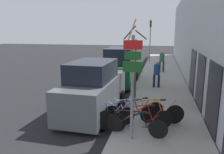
% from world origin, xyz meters
% --- Properties ---
extents(ground_plane, '(80.00, 80.00, 0.00)m').
position_xyz_m(ground_plane, '(0.00, 11.20, 0.00)').
color(ground_plane, black).
extents(sidewalk_curb, '(3.20, 32.00, 0.15)m').
position_xyz_m(sidewalk_curb, '(2.60, 14.00, 0.07)').
color(sidewalk_curb, '#9E9B93').
rests_on(sidewalk_curb, ground).
extents(building_facade, '(0.23, 32.00, 6.50)m').
position_xyz_m(building_facade, '(4.35, 13.91, 3.23)').
color(building_facade, '#BCBCC1').
rests_on(building_facade, ground).
extents(signpost, '(0.58, 0.12, 3.23)m').
position_xyz_m(signpost, '(1.70, 4.10, 1.98)').
color(signpost, gray).
rests_on(signpost, sidewalk_curb).
extents(bicycle_0, '(2.08, 0.44, 0.85)m').
position_xyz_m(bicycle_0, '(1.78, 4.39, 0.52)').
color(bicycle_0, black).
rests_on(bicycle_0, sidewalk_curb).
extents(bicycle_1, '(2.16, 0.84, 0.91)m').
position_xyz_m(bicycle_1, '(1.91, 4.79, 0.54)').
color(bicycle_1, black).
rests_on(bicycle_1, sidewalk_curb).
extents(bicycle_2, '(2.02, 1.33, 0.97)m').
position_xyz_m(bicycle_2, '(1.45, 5.02, 0.56)').
color(bicycle_2, black).
rests_on(bicycle_2, sidewalk_curb).
extents(bicycle_3, '(2.45, 0.81, 0.97)m').
position_xyz_m(bicycle_3, '(2.20, 5.32, 0.56)').
color(bicycle_3, black).
rests_on(bicycle_3, sidewalk_curb).
extents(bicycle_4, '(2.18, 1.07, 0.89)m').
position_xyz_m(bicycle_4, '(1.59, 5.58, 0.54)').
color(bicycle_4, black).
rests_on(bicycle_4, sidewalk_curb).
extents(parked_car_0, '(2.10, 4.80, 2.27)m').
position_xyz_m(parked_car_0, '(-0.24, 6.42, 1.04)').
color(parked_car_0, '#51565B').
rests_on(parked_car_0, ground).
extents(parked_car_1, '(2.14, 4.81, 2.41)m').
position_xyz_m(parked_car_1, '(-0.11, 11.91, 1.08)').
color(parked_car_1, '#144728').
rests_on(parked_car_1, ground).
extents(pedestrian_near, '(0.42, 0.36, 1.60)m').
position_xyz_m(pedestrian_near, '(2.31, 10.80, 1.07)').
color(pedestrian_near, '#1E2338').
rests_on(pedestrian_near, sidewalk_curb).
extents(pedestrian_far, '(0.46, 0.39, 1.76)m').
position_xyz_m(pedestrian_far, '(2.60, 16.14, 1.17)').
color(pedestrian_far, '#4C3D2D').
rests_on(pedestrian_far, sidewalk_curb).
extents(street_tree, '(1.10, 1.49, 3.88)m').
position_xyz_m(street_tree, '(1.30, 8.06, 1.87)').
color(street_tree, brown).
rests_on(street_tree, sidewalk_curb).
extents(traffic_light, '(0.20, 0.30, 4.50)m').
position_xyz_m(traffic_light, '(1.32, 21.65, 3.03)').
color(traffic_light, gray).
rests_on(traffic_light, sidewalk_curb).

